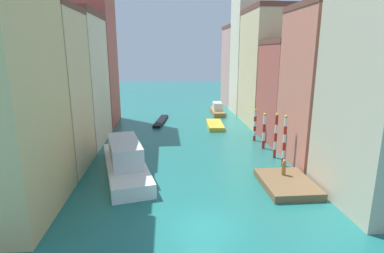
{
  "coord_description": "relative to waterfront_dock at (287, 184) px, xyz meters",
  "views": [
    {
      "loc": [
        -2.34,
        -17.87,
        11.28
      ],
      "look_at": [
        1.09,
        21.74,
        1.5
      ],
      "focal_mm": 28.68,
      "sensor_mm": 36.0,
      "label": 1
    }
  ],
  "objects": [
    {
      "name": "motorboat_0",
      "position": [
        -2.71,
        21.72,
        -0.01
      ],
      "size": [
        2.66,
        6.42,
        0.61
      ],
      "color": "gold",
      "rests_on": "ground"
    },
    {
      "name": "building_right_1",
      "position": [
        5.61,
        5.91,
        7.57
      ],
      "size": [
        6.61,
        8.0,
        15.75
      ],
      "color": "#C6705B",
      "rests_on": "ground"
    },
    {
      "name": "mooring_pole_1",
      "position": [
        1.51,
        7.31,
        2.22
      ],
      "size": [
        0.34,
        0.34,
        4.96
      ],
      "color": "red",
      "rests_on": "ground"
    },
    {
      "name": "vaporetto_white",
      "position": [
        -14.08,
        4.37,
        0.94
      ],
      "size": [
        6.15,
        12.83,
        3.21
      ],
      "color": "white",
      "rests_on": "ground"
    },
    {
      "name": "waterfront_dock",
      "position": [
        0.0,
        0.0,
        0.0
      ],
      "size": [
        4.15,
        5.75,
        0.63
      ],
      "color": "brown",
      "rests_on": "ground"
    },
    {
      "name": "gondola_black",
      "position": [
        -11.01,
        25.61,
        -0.11
      ],
      "size": [
        2.45,
        8.35,
        0.41
      ],
      "color": "black",
      "rests_on": "ground"
    },
    {
      "name": "building_right_2",
      "position": [
        5.61,
        13.91,
        6.04
      ],
      "size": [
        6.61,
        8.11,
        12.69
      ],
      "color": "#B25147",
      "rests_on": "ground"
    },
    {
      "name": "mooring_pole_3",
      "position": [
        1.2,
        13.99,
        1.83
      ],
      "size": [
        0.37,
        0.37,
        4.17
      ],
      "color": "red",
      "rests_on": "ground"
    },
    {
      "name": "mooring_pole_2",
      "position": [
        1.33,
        10.66,
        1.9
      ],
      "size": [
        0.39,
        0.39,
        4.32
      ],
      "color": "red",
      "rests_on": "ground"
    },
    {
      "name": "building_left_2",
      "position": [
        -21.23,
        15.48,
        7.69
      ],
      "size": [
        6.61,
        10.45,
        15.97
      ],
      "color": "beige",
      "rests_on": "ground"
    },
    {
      "name": "building_left_1",
      "position": [
        -21.23,
        6.24,
        7.38
      ],
      "size": [
        6.61,
        7.65,
        15.37
      ],
      "color": "beige",
      "rests_on": "ground"
    },
    {
      "name": "building_right_3",
      "position": [
        5.61,
        23.58,
        8.54
      ],
      "size": [
        6.61,
        10.72,
        17.68
      ],
      "color": "beige",
      "rests_on": "ground"
    },
    {
      "name": "building_left_3",
      "position": [
        -21.23,
        25.47,
        10.76
      ],
      "size": [
        6.61,
        8.93,
        22.14
      ],
      "color": "#B25147",
      "rests_on": "ground"
    },
    {
      "name": "mooring_pole_0",
      "position": [
        1.52,
        4.87,
        2.37
      ],
      "size": [
        0.34,
        0.34,
        5.27
      ],
      "color": "red",
      "rests_on": "ground"
    },
    {
      "name": "ground_plane",
      "position": [
        -7.81,
        18.96,
        -0.31
      ],
      "size": [
        154.0,
        154.0,
        0.0
      ],
      "primitive_type": "plane",
      "color": "#1E6B66"
    },
    {
      "name": "building_right_4",
      "position": [
        5.61,
        32.92,
        10.36
      ],
      "size": [
        6.61,
        7.33,
        21.33
      ],
      "color": "beige",
      "rests_on": "ground"
    },
    {
      "name": "motorboat_1",
      "position": [
        -0.75,
        31.45,
        0.45
      ],
      "size": [
        2.24,
        7.08,
        2.19
      ],
      "color": "olive",
      "rests_on": "ground"
    },
    {
      "name": "building_right_5",
      "position": [
        5.61,
        41.11,
        7.9
      ],
      "size": [
        6.61,
        9.09,
        16.4
      ],
      "color": "tan",
      "rests_on": "ground"
    },
    {
      "name": "person_on_dock",
      "position": [
        0.11,
        1.16,
        0.98
      ],
      "size": [
        0.36,
        0.36,
        1.44
      ],
      "color": "olive",
      "rests_on": "waterfront_dock"
    }
  ]
}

